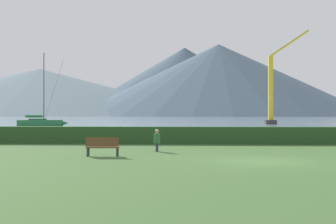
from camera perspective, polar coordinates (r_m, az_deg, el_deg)
ground_plane at (r=19.96m, az=12.07°, el=-6.29°), size 1000.00×1000.00×0.00m
harbor_water at (r=156.62m, az=3.77°, el=-0.89°), size 320.00×246.00×0.00m
hedge_line at (r=30.79m, az=8.69°, el=-3.01°), size 80.00×1.20×1.18m
sailboat_slip_5 at (r=71.47m, az=-16.17°, el=-1.30°), size 7.82×3.20×11.52m
park_bench_near_path at (r=21.86m, az=-8.50°, el=-4.36°), size 1.62×0.51×0.95m
person_seated_viewer at (r=24.37m, az=-1.44°, el=-3.55°), size 0.36×0.57×1.25m
dock_crane at (r=85.01m, az=13.39°, el=2.43°), size 8.15×2.00×17.77m
distant_hill_west_ridge at (r=399.40m, az=2.16°, el=3.99°), size 205.65×205.65×61.29m
distant_hill_central_peak at (r=405.78m, az=-16.30°, el=2.51°), size 316.02×316.02×41.18m
distant_hill_east_ridge at (r=341.01m, az=6.58°, el=4.17°), size 222.34×222.34×55.01m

